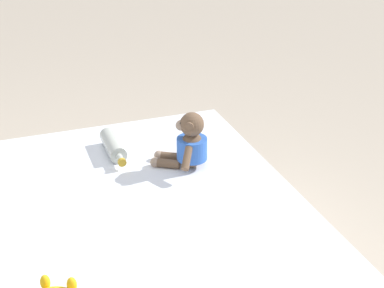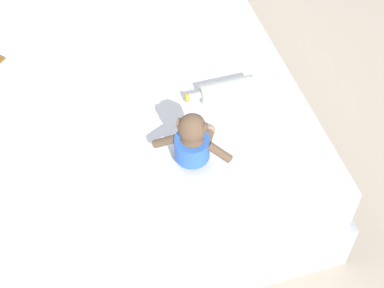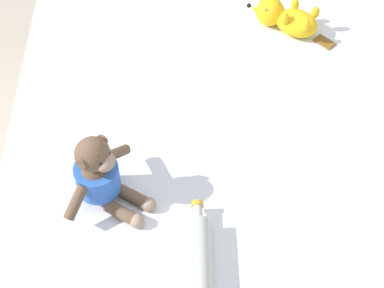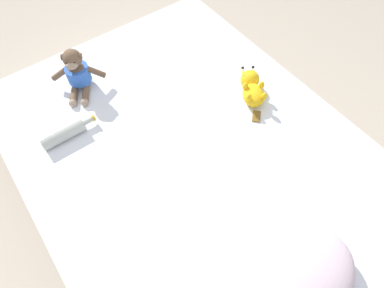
{
  "view_description": "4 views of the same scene",
  "coord_description": "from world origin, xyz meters",
  "px_view_note": "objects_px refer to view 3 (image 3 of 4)",
  "views": [
    {
      "loc": [
        -1.66,
        0.0,
        1.56
      ],
      "look_at": [
        0.23,
        -0.69,
        0.54
      ],
      "focal_mm": 53.32,
      "sensor_mm": 36.0,
      "label": 1
    },
    {
      "loc": [
        -0.13,
        -1.89,
        2.08
      ],
      "look_at": [
        0.23,
        -0.69,
        0.54
      ],
      "focal_mm": 54.63,
      "sensor_mm": 36.0,
      "label": 2
    },
    {
      "loc": [
        1.2,
        -0.45,
        1.9
      ],
      "look_at": [
        0.12,
        -0.43,
        0.52
      ],
      "focal_mm": 57.42,
      "sensor_mm": 36.0,
      "label": 3
    },
    {
      "loc": [
        0.5,
        0.68,
        1.78
      ],
      "look_at": [
        0.0,
        0.0,
        0.49
      ],
      "focal_mm": 31.07,
      "sensor_mm": 36.0,
      "label": 4
    }
  ],
  "objects_px": {
    "plush_monkey": "(100,176)",
    "plush_yellow_creature": "(285,18)",
    "glass_bottle": "(198,256)",
    "bed": "(320,170)"
  },
  "relations": [
    {
      "from": "plush_monkey",
      "to": "glass_bottle",
      "type": "xyz_separation_m",
      "value": [
        0.21,
        0.26,
        -0.06
      ]
    },
    {
      "from": "plush_yellow_creature",
      "to": "glass_bottle",
      "type": "distance_m",
      "value": 0.97
    },
    {
      "from": "plush_monkey",
      "to": "plush_yellow_creature",
      "type": "bearing_deg",
      "value": 140.05
    },
    {
      "from": "bed",
      "to": "plush_monkey",
      "type": "distance_m",
      "value": 0.79
    },
    {
      "from": "plush_yellow_creature",
      "to": "glass_bottle",
      "type": "height_order",
      "value": "plush_yellow_creature"
    },
    {
      "from": "bed",
      "to": "plush_monkey",
      "type": "relative_size",
      "value": 7.9
    },
    {
      "from": "plush_monkey",
      "to": "plush_yellow_creature",
      "type": "relative_size",
      "value": 0.85
    },
    {
      "from": "bed",
      "to": "plush_monkey",
      "type": "xyz_separation_m",
      "value": [
        0.24,
        -0.68,
        0.32
      ]
    },
    {
      "from": "bed",
      "to": "glass_bottle",
      "type": "xyz_separation_m",
      "value": [
        0.45,
        -0.42,
        0.26
      ]
    },
    {
      "from": "bed",
      "to": "glass_bottle",
      "type": "distance_m",
      "value": 0.67
    }
  ]
}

